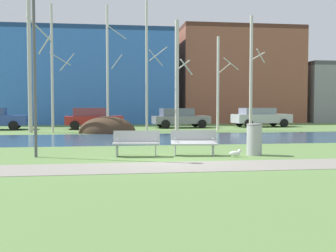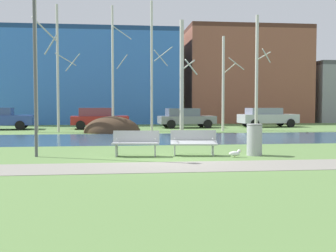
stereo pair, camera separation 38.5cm
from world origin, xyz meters
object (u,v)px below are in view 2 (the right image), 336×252
Objects in this scene: parked_sedan_second_red at (98,118)px; parked_wagon_fourth_silver at (267,117)px; bench_left at (136,143)px; bench_right at (194,142)px; parked_hatch_third_grey at (185,118)px; streetlamp at (35,46)px; trash_bin at (254,139)px; seagull at (235,153)px.

parked_sedan_second_red is 0.92× the size of parked_wagon_fourth_silver.
parked_sedan_second_red is at bearing 97.40° from bench_left.
parked_hatch_third_grey is at bearing 82.02° from bench_right.
parked_hatch_third_grey is 0.95× the size of parked_wagon_fourth_silver.
bench_right is 6.28m from streetlamp.
bench_right is at bearing -2.75° from streetlamp.
bench_left is at bearing -82.60° from parked_sedan_second_red.
parked_sedan_second_red is 0.97× the size of parked_hatch_third_grey.
parked_hatch_third_grey is at bearing 89.12° from trash_bin.
parked_sedan_second_red is at bearing -174.77° from parked_hatch_third_grey.
seagull is at bearing -25.24° from bench_right.
trash_bin is 2.46× the size of seagull.
streetlamp reaches higher than bench_right.
parked_wagon_fourth_silver is at bearing 3.53° from parked_hatch_third_grey.
parked_sedan_second_red reaches higher than seagull.
bench_left is 0.29× the size of streetlamp.
parked_hatch_third_grey is at bearing 86.52° from seagull.
seagull is 0.10× the size of parked_wagon_fourth_silver.
parked_hatch_third_grey is at bearing 75.51° from bench_left.
parked_sedan_second_red reaches higher than bench_left.
bench_left is 0.39× the size of parked_sedan_second_red.
trash_bin is (4.10, -0.21, 0.09)m from bench_left.
seagull is 0.11× the size of parked_sedan_second_red.
parked_sedan_second_red is at bearing 110.63° from trash_bin.
bench_left is 1.51× the size of trash_bin.
bench_left is at bearing -122.17° from parked_wagon_fourth_silver.
bench_left is 1.00× the size of bench_right.
parked_hatch_third_grey is at bearing 5.23° from parked_sedan_second_red.
bench_right is at bearing 174.23° from trash_bin.
parked_sedan_second_red is at bearing 107.76° from seagull.
bench_left is 0.38× the size of parked_hatch_third_grey.
seagull is at bearing -72.24° from parked_sedan_second_red.
streetlamp is at bearing -129.88° from parked_wagon_fourth_silver.
trash_bin is 8.12m from streetlamp.
trash_bin is at bearing -2.97° from bench_left.
seagull is (1.30, -0.62, -0.34)m from bench_right.
parked_sedan_second_red is (-2.12, 16.30, 0.32)m from bench_left.
trash_bin reaches higher than seagull.
bench_right is at bearing -117.18° from parked_wagon_fourth_silver.
parked_hatch_third_grey reaches higher than bench_left.
streetlamp is 18.58m from parked_hatch_third_grey.
streetlamp is 22.40m from parked_wagon_fourth_silver.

